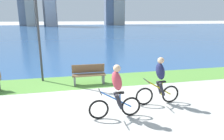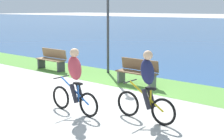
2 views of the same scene
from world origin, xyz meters
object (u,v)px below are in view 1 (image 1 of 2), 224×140
(cyclist_trailing, at_px, (159,81))
(cyclist_lead, at_px, (116,92))
(lamppost_tall, at_px, (38,26))
(bench_near_path, at_px, (89,74))

(cyclist_trailing, bearing_deg, cyclist_lead, -158.61)
(cyclist_lead, height_order, lamppost_tall, lamppost_tall)
(cyclist_lead, relative_size, lamppost_tall, 0.41)
(cyclist_lead, relative_size, cyclist_trailing, 0.99)
(cyclist_trailing, relative_size, lamppost_tall, 0.42)
(bench_near_path, distance_m, lamppost_tall, 3.19)
(cyclist_trailing, height_order, bench_near_path, cyclist_trailing)
(cyclist_lead, bearing_deg, bench_near_path, 97.60)
(bench_near_path, relative_size, lamppost_tall, 0.37)
(cyclist_lead, bearing_deg, lamppost_tall, 120.52)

